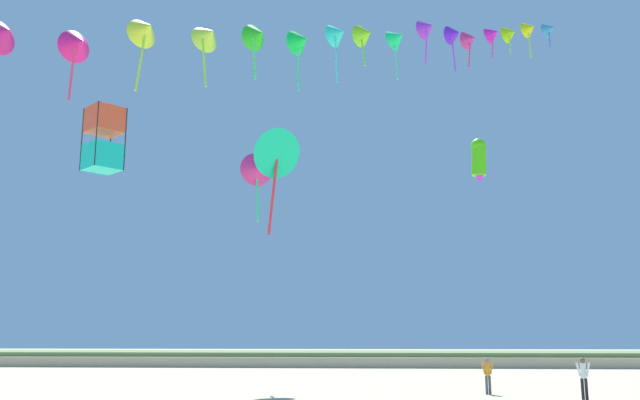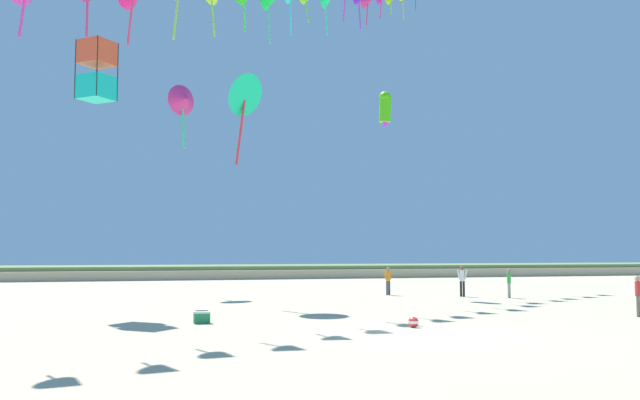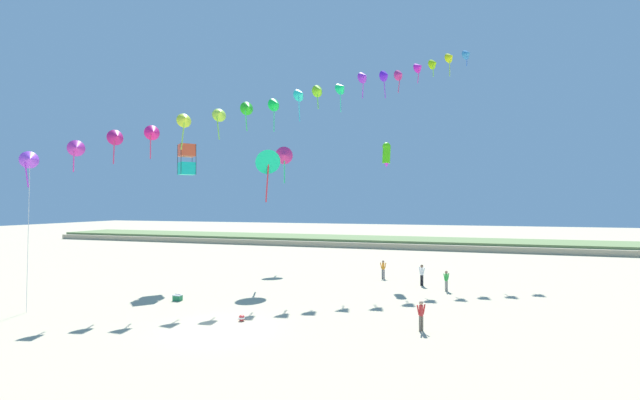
# 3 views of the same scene
# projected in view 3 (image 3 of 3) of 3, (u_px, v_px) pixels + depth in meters

# --- Properties ---
(ground_plane) EXTENTS (240.00, 240.00, 0.00)m
(ground_plane) POSITION_uv_depth(u_px,v_px,m) (218.00, 329.00, 23.01)
(ground_plane) COLOR #C1B28E
(dune_ridge) EXTENTS (120.00, 11.93, 1.22)m
(dune_ridge) POSITION_uv_depth(u_px,v_px,m) (377.00, 242.00, 69.59)
(dune_ridge) COLOR tan
(dune_ridge) RESTS_ON ground
(person_near_left) EXTENTS (0.56, 0.40, 1.75)m
(person_near_left) POSITION_uv_depth(u_px,v_px,m) (422.00, 274.00, 35.20)
(person_near_left) COLOR black
(person_near_left) RESTS_ON ground
(person_near_right) EXTENTS (0.47, 0.42, 1.59)m
(person_near_right) POSITION_uv_depth(u_px,v_px,m) (446.00, 279.00, 32.97)
(person_near_right) COLOR gray
(person_near_right) RESTS_ON ground
(person_mid_center) EXTENTS (0.58, 0.22, 1.65)m
(person_mid_center) POSITION_uv_depth(u_px,v_px,m) (383.00, 268.00, 38.59)
(person_mid_center) COLOR #474C56
(person_mid_center) RESTS_ON ground
(person_far_left) EXTENTS (0.48, 0.42, 1.61)m
(person_far_left) POSITION_uv_depth(u_px,v_px,m) (421.00, 314.00, 22.65)
(person_far_left) COLOR #726656
(person_far_left) RESTS_ON ground
(kite_banner_string) EXTENTS (28.20, 32.53, 24.42)m
(kite_banner_string) POSITION_uv_depth(u_px,v_px,m) (310.00, 93.00, 37.95)
(kite_banner_string) COLOR #A542E9
(large_kite_low_lead) EXTENTS (0.80, 0.75, 2.28)m
(large_kite_low_lead) POSITION_uv_depth(u_px,v_px,m) (386.00, 154.00, 39.36)
(large_kite_low_lead) COLOR #49D712
(large_kite_mid_trail) EXTENTS (2.67, 2.51, 4.81)m
(large_kite_mid_trail) POSITION_uv_depth(u_px,v_px,m) (267.00, 161.00, 37.54)
(large_kite_mid_trail) COLOR #0FDC91
(large_kite_high_solo) EXTENTS (1.85, 1.85, 2.68)m
(large_kite_high_solo) POSITION_uv_depth(u_px,v_px,m) (187.00, 160.00, 37.69)
(large_kite_high_solo) COLOR #14CBB6
(large_kite_outer_drift) EXTENTS (2.01, 1.53, 4.09)m
(large_kite_outer_drift) POSITION_uv_depth(u_px,v_px,m) (284.00, 155.00, 47.00)
(large_kite_outer_drift) COLOR #D22B7D
(beach_cooler) EXTENTS (0.58, 0.41, 0.46)m
(beach_cooler) POSITION_uv_depth(u_px,v_px,m) (178.00, 298.00, 29.77)
(beach_cooler) COLOR #23844C
(beach_cooler) RESTS_ON ground
(beach_ball) EXTENTS (0.36, 0.36, 0.36)m
(beach_ball) POSITION_uv_depth(u_px,v_px,m) (242.00, 318.00, 24.62)
(beach_ball) COLOR red
(beach_ball) RESTS_ON ground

